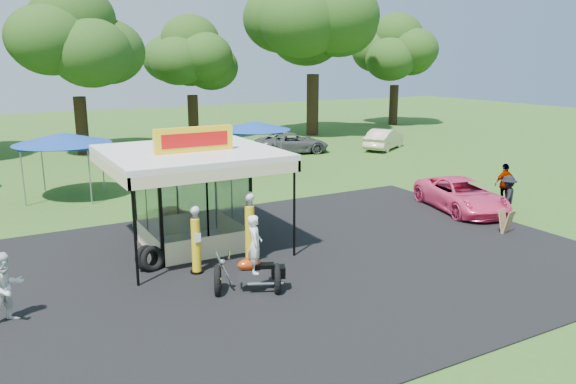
% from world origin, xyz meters
% --- Properties ---
extents(ground, '(120.00, 120.00, 0.00)m').
position_xyz_m(ground, '(0.00, 0.00, 0.00)').
color(ground, '#2F581B').
rests_on(ground, ground).
extents(asphalt_apron, '(20.00, 14.00, 0.04)m').
position_xyz_m(asphalt_apron, '(0.00, 2.00, 0.02)').
color(asphalt_apron, black).
rests_on(asphalt_apron, ground).
extents(gas_station_kiosk, '(5.40, 5.40, 4.18)m').
position_xyz_m(gas_station_kiosk, '(-2.00, 4.99, 1.78)').
color(gas_station_kiosk, white).
rests_on(gas_station_kiosk, ground).
extents(gas_pump_left, '(0.40, 0.40, 2.14)m').
position_xyz_m(gas_pump_left, '(-2.74, 2.58, 1.02)').
color(gas_pump_left, black).
rests_on(gas_pump_left, ground).
extents(gas_pump_right, '(0.44, 0.44, 2.34)m').
position_xyz_m(gas_pump_right, '(-0.98, 2.56, 1.12)').
color(gas_pump_right, black).
rests_on(gas_pump_right, ground).
extents(motorcycle, '(2.03, 1.58, 2.31)m').
position_xyz_m(motorcycle, '(-1.89, 0.49, 0.90)').
color(motorcycle, black).
rests_on(motorcycle, ground).
extents(spare_tires, '(1.03, 0.80, 0.83)m').
position_xyz_m(spare_tires, '(-3.92, 3.49, 0.40)').
color(spare_tires, black).
rests_on(spare_tires, ground).
extents(a_frame_sign, '(0.53, 0.56, 0.88)m').
position_xyz_m(a_frame_sign, '(8.59, 0.78, 0.45)').
color(a_frame_sign, '#593819').
rests_on(a_frame_sign, ground).
extents(kiosk_car, '(2.82, 1.13, 0.96)m').
position_xyz_m(kiosk_car, '(-2.00, 7.20, 0.48)').
color(kiosk_car, yellow).
rests_on(kiosk_car, ground).
extents(pink_sedan, '(3.37, 5.27, 1.35)m').
position_xyz_m(pink_sedan, '(9.55, 3.92, 0.68)').
color(pink_sedan, '#FA447D').
rests_on(pink_sedan, ground).
extents(spectator_west, '(1.11, 1.03, 1.82)m').
position_xyz_m(spectator_west, '(-7.87, 1.78, 0.91)').
color(spectator_west, white).
rests_on(spectator_west, ground).
extents(spectator_east_a, '(1.29, 1.14, 1.73)m').
position_xyz_m(spectator_east_a, '(10.41, 2.28, 0.86)').
color(spectator_east_a, black).
rests_on(spectator_east_a, ground).
extents(spectator_east_b, '(1.12, 0.62, 1.81)m').
position_xyz_m(spectator_east_b, '(12.11, 3.85, 0.90)').
color(spectator_east_b, gray).
rests_on(spectator_east_b, ground).
extents(bg_car_c, '(4.36, 2.13, 1.43)m').
position_xyz_m(bg_car_c, '(2.49, 20.23, 0.72)').
color(bg_car_c, '#9D9CA0').
rests_on(bg_car_c, ground).
extents(bg_car_d, '(5.29, 3.16, 1.38)m').
position_xyz_m(bg_car_d, '(10.59, 20.22, 0.69)').
color(bg_car_d, '#505153').
rests_on(bg_car_d, ground).
extents(bg_car_e, '(4.56, 3.64, 1.45)m').
position_xyz_m(bg_car_e, '(17.10, 18.49, 0.73)').
color(bg_car_e, beige).
rests_on(bg_car_e, ground).
extents(tent_west, '(4.33, 4.33, 3.03)m').
position_xyz_m(tent_west, '(-4.69, 14.52, 2.74)').
color(tent_west, gray).
rests_on(tent_west, ground).
extents(tent_east, '(4.06, 4.06, 2.84)m').
position_xyz_m(tent_east, '(5.73, 15.98, 2.57)').
color(tent_east, gray).
rests_on(tent_east, ground).
extents(oak_far_c, '(9.18, 9.18, 10.81)m').
position_xyz_m(oak_far_c, '(-1.84, 26.86, 6.86)').
color(oak_far_c, black).
rests_on(oak_far_c, ground).
extents(oak_far_d, '(7.92, 7.92, 9.43)m').
position_xyz_m(oak_far_d, '(7.50, 31.05, 6.01)').
color(oak_far_d, black).
rests_on(oak_far_d, ground).
extents(oak_far_e, '(11.69, 11.69, 13.92)m').
position_xyz_m(oak_far_e, '(16.67, 27.47, 8.88)').
color(oak_far_e, black).
rests_on(oak_far_e, ground).
extents(oak_far_f, '(8.49, 8.49, 10.23)m').
position_xyz_m(oak_far_f, '(27.53, 30.15, 6.56)').
color(oak_far_f, black).
rests_on(oak_far_f, ground).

